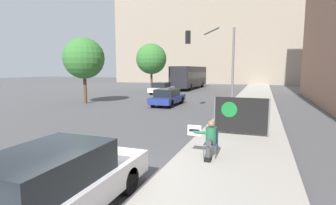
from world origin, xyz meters
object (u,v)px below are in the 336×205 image
object	(u,v)px
car_on_road_nearest	(168,97)
car_on_road_midblock	(162,88)
street_tree_near_curb	(84,58)
protest_banner	(240,115)
city_bus_on_road	(190,76)
seated_protester	(210,138)
street_tree_midblock	(151,59)
parked_car_curbside	(52,185)
traffic_light_pole	(216,54)

from	to	relation	value
car_on_road_nearest	car_on_road_midblock	bearing A→B (deg)	114.13
car_on_road_midblock	street_tree_near_curb	bearing A→B (deg)	-105.24
protest_banner	city_bus_on_road	distance (m)	29.01
seated_protester	street_tree_midblock	size ratio (longest dim) A/B	0.19
protest_banner	street_tree_midblock	xyz separation A→B (m)	(-12.57, 19.43, 3.23)
protest_banner	car_on_road_nearest	xyz separation A→B (m)	(-6.47, 8.74, -0.32)
street_tree_near_curb	car_on_road_nearest	bearing A→B (deg)	10.12
street_tree_near_curb	street_tree_midblock	size ratio (longest dim) A/B	0.91
city_bus_on_road	street_tree_near_curb	distance (m)	20.34
protest_banner	parked_car_curbside	xyz separation A→B (m)	(-2.89, -7.54, -0.29)
street_tree_midblock	car_on_road_midblock	bearing A→B (deg)	-34.29
car_on_road_midblock	city_bus_on_road	distance (m)	9.32
protest_banner	car_on_road_nearest	size ratio (longest dim) A/B	0.52
traffic_light_pole	city_bus_on_road	distance (m)	21.86
traffic_light_pole	street_tree_near_curb	size ratio (longest dim) A/B	1.00
protest_banner	traffic_light_pole	bearing A→B (deg)	108.17
traffic_light_pole	city_bus_on_road	size ratio (longest dim) A/B	0.47
parked_car_curbside	city_bus_on_road	xyz separation A→B (m)	(-6.79, 34.87, 1.20)
street_tree_near_curb	street_tree_midblock	bearing A→B (deg)	85.10
traffic_light_pole	car_on_road_midblock	distance (m)	14.45
city_bus_on_road	street_tree_near_curb	world-z (taller)	street_tree_near_curb
car_on_road_nearest	street_tree_midblock	size ratio (longest dim) A/B	0.71
protest_banner	seated_protester	bearing A→B (deg)	-101.70
traffic_light_pole	street_tree_near_curb	distance (m)	11.35
protest_banner	car_on_road_nearest	bearing A→B (deg)	126.52
car_on_road_nearest	car_on_road_midblock	world-z (taller)	car_on_road_midblock
car_on_road_midblock	car_on_road_nearest	bearing A→B (deg)	-65.87
traffic_light_pole	parked_car_curbside	xyz separation A→B (m)	(-0.63, -14.41, -3.26)
seated_protester	parked_car_curbside	xyz separation A→B (m)	(-2.22, -4.30, -0.05)
parked_car_curbside	city_bus_on_road	world-z (taller)	city_bus_on_road
car_on_road_nearest	car_on_road_midblock	size ratio (longest dim) A/B	1.02
seated_protester	parked_car_curbside	world-z (taller)	parked_car_curbside
city_bus_on_road	street_tree_near_curb	size ratio (longest dim) A/B	2.15
car_on_road_midblock	street_tree_near_curb	xyz separation A→B (m)	(-2.91, -10.68, 3.16)
traffic_light_pole	city_bus_on_road	xyz separation A→B (m)	(-7.42, 20.45, -2.06)
city_bus_on_road	street_tree_midblock	size ratio (longest dim) A/B	1.95
car_on_road_midblock	traffic_light_pole	bearing A→B (deg)	-53.21
traffic_light_pole	car_on_road_midblock	bearing A→B (deg)	126.79
seated_protester	parked_car_curbside	size ratio (longest dim) A/B	0.25
city_bus_on_road	traffic_light_pole	bearing A→B (deg)	-70.06
traffic_light_pole	protest_banner	bearing A→B (deg)	-71.83
street_tree_near_curb	city_bus_on_road	bearing A→B (deg)	78.85
traffic_light_pole	car_on_road_midblock	size ratio (longest dim) A/B	1.32
seated_protester	car_on_road_midblock	world-z (taller)	car_on_road_midblock
protest_banner	traffic_light_pole	distance (m)	7.83
protest_banner	car_on_road_midblock	bearing A→B (deg)	120.49
traffic_light_pole	parked_car_curbside	bearing A→B (deg)	-92.50
parked_car_curbside	car_on_road_midblock	bearing A→B (deg)	106.89
city_bus_on_road	seated_protester	bearing A→B (deg)	-73.58
seated_protester	street_tree_midblock	bearing A→B (deg)	112.80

